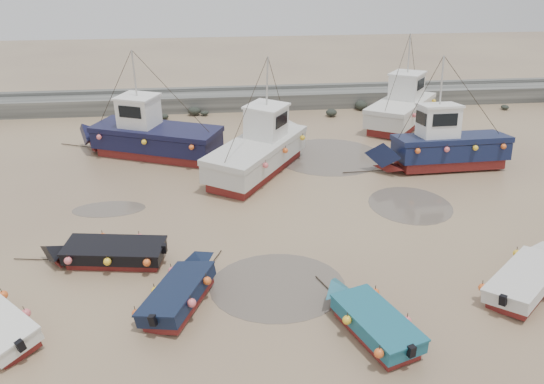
{
  "coord_description": "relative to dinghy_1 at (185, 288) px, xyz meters",
  "views": [
    {
      "loc": [
        -3.72,
        -18.59,
        11.3
      ],
      "look_at": [
        -1.23,
        2.94,
        1.4
      ],
      "focal_mm": 35.0,
      "sensor_mm": 36.0,
      "label": 1
    }
  ],
  "objects": [
    {
      "name": "ground",
      "position": [
        4.98,
        2.89,
        -0.55
      ],
      "size": [
        120.0,
        120.0,
        0.0
      ],
      "primitive_type": "plane",
      "color": "#9F8661",
      "rests_on": "ground"
    },
    {
      "name": "seawall",
      "position": [
        5.03,
        24.88,
        0.07
      ],
      "size": [
        60.0,
        4.92,
        1.5
      ],
      "color": "slate",
      "rests_on": "ground"
    },
    {
      "name": "puddle_a",
      "position": [
        3.35,
        0.55,
        -0.55
      ],
      "size": [
        5.05,
        5.05,
        0.01
      ],
      "primitive_type": "cylinder",
      "color": "#584F45",
      "rests_on": "ground"
    },
    {
      "name": "puddle_b",
      "position": [
        10.63,
        6.6,
        -0.55
      ],
      "size": [
        4.02,
        4.02,
        0.01
      ],
      "primitive_type": "cylinder",
      "color": "#584F45",
      "rests_on": "ground"
    },
    {
      "name": "puddle_c",
      "position": [
        -3.9,
        7.8,
        -0.55
      ],
      "size": [
        3.46,
        3.46,
        0.01
      ],
      "primitive_type": "cylinder",
      "color": "#584F45",
      "rests_on": "ground"
    },
    {
      "name": "puddle_d",
      "position": [
        8.11,
        13.66,
        -0.55
      ],
      "size": [
        6.59,
        6.59,
        0.01
      ],
      "primitive_type": "cylinder",
      "color": "#584F45",
      "rests_on": "ground"
    },
    {
      "name": "dinghy_1",
      "position": [
        0.0,
        0.0,
        0.0
      ],
      "size": [
        3.04,
        5.46,
        1.43
      ],
      "rotation": [
        0.0,
        0.0,
        -0.39
      ],
      "color": "maroon",
      "rests_on": "ground"
    },
    {
      "name": "dinghy_2",
      "position": [
        5.99,
        -2.3,
        0.0
      ],
      "size": [
        2.69,
        5.36,
        1.43
      ],
      "rotation": [
        0.0,
        0.0,
        0.34
      ],
      "color": "maroon",
      "rests_on": "ground"
    },
    {
      "name": "dinghy_3",
      "position": [
        12.5,
        -0.65,
        -0.01
      ],
      "size": [
        5.37,
        4.71,
        1.43
      ],
      "rotation": [
        0.0,
        0.0,
        -0.87
      ],
      "color": "maroon",
      "rests_on": "ground"
    },
    {
      "name": "dinghy_4",
      "position": [
        -3.17,
        2.93,
        -0.01
      ],
      "size": [
        6.19,
        2.41,
        1.43
      ],
      "rotation": [
        0.0,
        0.0,
        1.41
      ],
      "color": "maroon",
      "rests_on": "ground"
    },
    {
      "name": "cabin_boat_0",
      "position": [
        -2.66,
        15.09,
        0.76
      ],
      "size": [
        10.36,
        6.01,
        6.22
      ],
      "rotation": [
        0.0,
        0.0,
        1.15
      ],
      "color": "maroon",
      "rests_on": "ground"
    },
    {
      "name": "cabin_boat_1",
      "position": [
        3.89,
        12.03,
        0.76
      ],
      "size": [
        7.01,
        9.9,
        6.22
      ],
      "rotation": [
        0.0,
        0.0,
        -0.57
      ],
      "color": "maroon",
      "rests_on": "ground"
    },
    {
      "name": "cabin_boat_2",
      "position": [
        13.91,
        11.03,
        0.81
      ],
      "size": [
        9.41,
        2.9,
        6.22
      ],
      "rotation": [
        0.0,
        0.0,
        1.6
      ],
      "color": "maroon",
      "rests_on": "ground"
    },
    {
      "name": "cabin_boat_3",
      "position": [
        14.67,
        19.27,
        0.79
      ],
      "size": [
        7.31,
        8.55,
        6.22
      ],
      "rotation": [
        0.0,
        0.0,
        -0.68
      ],
      "color": "maroon",
      "rests_on": "ground"
    },
    {
      "name": "person",
      "position": [
        2.26,
        8.51,
        -0.55
      ],
      "size": [
        0.8,
        0.74,
        1.84
      ],
      "primitive_type": "imported",
      "rotation": [
        0.0,
        0.0,
        3.72
      ],
      "color": "#191F3B",
      "rests_on": "ground"
    }
  ]
}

